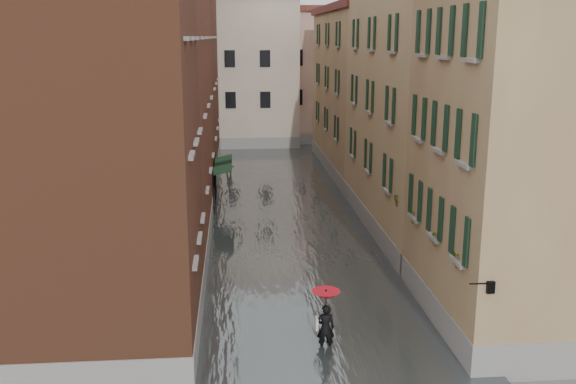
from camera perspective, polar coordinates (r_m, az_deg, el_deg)
name	(u,v)px	position (r m, az deg, el deg)	size (l,w,h in m)	color
ground	(310,305)	(24.54, 1.99, -9.97)	(120.00, 120.00, 0.00)	#5D5D5F
floodwater	(284,211)	(36.73, -0.39, -1.70)	(10.00, 60.00, 0.20)	#4F5657
building_left_near	(98,146)	(21.03, -16.53, 3.98)	(6.00, 8.00, 13.00)	brown
building_left_mid	(145,113)	(31.81, -12.60, 6.87)	(6.00, 14.00, 12.50)	brown
building_left_far	(173,78)	(46.60, -10.23, 9.97)	(6.00, 16.00, 14.00)	brown
building_right_near	(526,162)	(22.89, 20.43, 2.52)	(6.00, 8.00, 11.50)	#8F6A49
building_right_mid	(430,105)	(32.96, 12.48, 7.54)	(6.00, 14.00, 13.00)	tan
building_right_far	(368,94)	(47.50, 7.10, 8.63)	(6.00, 16.00, 11.50)	#8F6A49
building_end_cream	(230,74)	(60.41, -5.15, 10.45)	(12.00, 9.00, 13.00)	beige
building_end_pink	(324,77)	(63.04, 3.20, 10.16)	(10.00, 9.00, 12.00)	#C7A78C
awning_near	(222,168)	(36.92, -5.90, 2.09)	(1.09, 3.33, 2.80)	#16331C
awning_far	(222,162)	(38.80, -5.86, 2.64)	(1.09, 2.92, 2.80)	#16331C
wall_lantern	(489,286)	(19.04, 17.46, -8.01)	(0.71, 0.22, 0.35)	black
window_planters	(427,217)	(23.58, 12.25, -2.21)	(0.59, 8.24, 0.84)	brown
pedestrian_main	(325,315)	(20.71, 3.35, -10.83)	(0.94, 0.94, 2.06)	black
pedestrian_far	(230,168)	(46.01, -5.22, 2.17)	(0.69, 0.54, 1.42)	black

